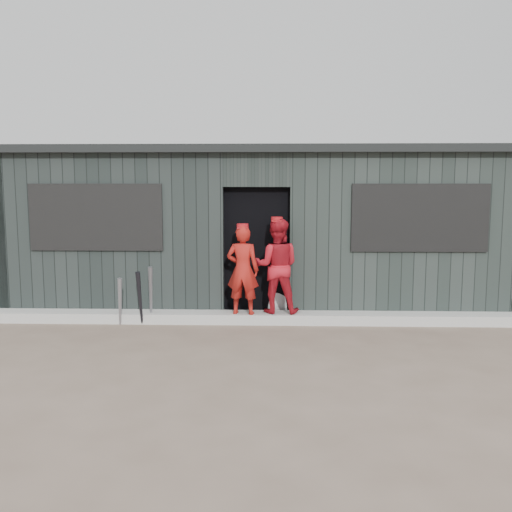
{
  "coord_description": "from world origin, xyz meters",
  "views": [
    {
      "loc": [
        0.26,
        -6.44,
        2.07
      ],
      "look_at": [
        0.0,
        1.8,
        1.0
      ],
      "focal_mm": 40.0,
      "sensor_mm": 36.0,
      "label": 1
    }
  ],
  "objects_px": {
    "bat_mid": "(151,295)",
    "player_red_right": "(277,266)",
    "bat_left": "(120,301)",
    "dugout": "(259,227)",
    "bat_right": "(140,298)",
    "player_grey_back": "(280,270)",
    "player_red_left": "(243,270)"
  },
  "relations": [
    {
      "from": "bat_right",
      "to": "dugout",
      "type": "relative_size",
      "value": 0.1
    },
    {
      "from": "bat_mid",
      "to": "player_red_left",
      "type": "height_order",
      "value": "player_red_left"
    },
    {
      "from": "player_grey_back",
      "to": "bat_mid",
      "type": "bearing_deg",
      "value": -6.71
    },
    {
      "from": "bat_left",
      "to": "player_red_right",
      "type": "bearing_deg",
      "value": 7.04
    },
    {
      "from": "player_red_right",
      "to": "player_grey_back",
      "type": "height_order",
      "value": "player_red_right"
    },
    {
      "from": "player_red_right",
      "to": "player_grey_back",
      "type": "bearing_deg",
      "value": -92.4
    },
    {
      "from": "dugout",
      "to": "player_grey_back",
      "type": "bearing_deg",
      "value": -73.37
    },
    {
      "from": "bat_mid",
      "to": "bat_right",
      "type": "height_order",
      "value": "bat_mid"
    },
    {
      "from": "player_red_right",
      "to": "dugout",
      "type": "bearing_deg",
      "value": -75.82
    },
    {
      "from": "bat_right",
      "to": "bat_left",
      "type": "bearing_deg",
      "value": 178.64
    },
    {
      "from": "player_grey_back",
      "to": "player_red_right",
      "type": "bearing_deg",
      "value": 59.68
    },
    {
      "from": "bat_left",
      "to": "dugout",
      "type": "relative_size",
      "value": 0.09
    },
    {
      "from": "player_red_left",
      "to": "player_grey_back",
      "type": "bearing_deg",
      "value": -125.12
    },
    {
      "from": "bat_right",
      "to": "player_red_left",
      "type": "bearing_deg",
      "value": 6.66
    },
    {
      "from": "player_grey_back",
      "to": "dugout",
      "type": "distance_m",
      "value": 1.36
    },
    {
      "from": "bat_left",
      "to": "dugout",
      "type": "distance_m",
      "value": 2.9
    },
    {
      "from": "bat_right",
      "to": "player_grey_back",
      "type": "bearing_deg",
      "value": 20.34
    },
    {
      "from": "bat_left",
      "to": "player_grey_back",
      "type": "height_order",
      "value": "player_grey_back"
    },
    {
      "from": "bat_left",
      "to": "bat_right",
      "type": "xyz_separation_m",
      "value": [
        0.29,
        -0.01,
        0.05
      ]
    },
    {
      "from": "bat_mid",
      "to": "dugout",
      "type": "xyz_separation_m",
      "value": [
        1.55,
        1.78,
        0.86
      ]
    },
    {
      "from": "player_red_left",
      "to": "dugout",
      "type": "distance_m",
      "value": 1.83
    },
    {
      "from": "bat_mid",
      "to": "bat_right",
      "type": "bearing_deg",
      "value": -129.29
    },
    {
      "from": "bat_mid",
      "to": "player_red_right",
      "type": "height_order",
      "value": "player_red_right"
    },
    {
      "from": "player_red_left",
      "to": "player_red_right",
      "type": "xyz_separation_m",
      "value": [
        0.49,
        0.11,
        0.05
      ]
    },
    {
      "from": "player_red_right",
      "to": "bat_right",
      "type": "bearing_deg",
      "value": 12.02
    },
    {
      "from": "bat_mid",
      "to": "bat_left",
      "type": "bearing_deg",
      "value": -160.84
    },
    {
      "from": "player_grey_back",
      "to": "bat_left",
      "type": "bearing_deg",
      "value": -6.4
    },
    {
      "from": "bat_right",
      "to": "dugout",
      "type": "height_order",
      "value": "dugout"
    },
    {
      "from": "bat_mid",
      "to": "dugout",
      "type": "height_order",
      "value": "dugout"
    },
    {
      "from": "player_grey_back",
      "to": "bat_right",
      "type": "bearing_deg",
      "value": -3.84
    },
    {
      "from": "player_red_left",
      "to": "player_red_right",
      "type": "relative_size",
      "value": 0.93
    },
    {
      "from": "player_red_right",
      "to": "bat_left",
      "type": "bearing_deg",
      "value": 10.78
    }
  ]
}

